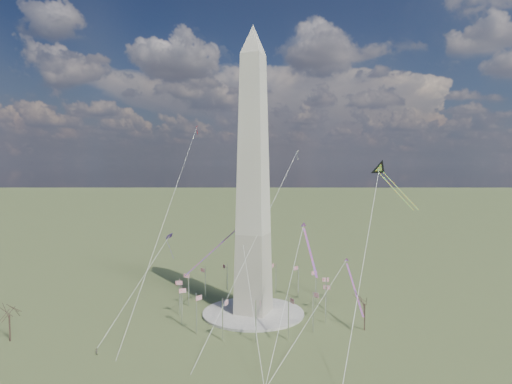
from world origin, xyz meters
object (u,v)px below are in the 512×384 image
(tree_near, at_px, (365,302))
(washington_monument, at_px, (253,179))
(person_west, at_px, (97,351))
(kite_delta_black, at_px, (381,171))

(tree_near, bearing_deg, washington_monument, 176.69)
(washington_monument, bearing_deg, person_west, -121.40)
(washington_monument, xyz_separation_m, kite_delta_black, (41.84, 15.89, 2.78))
(tree_near, xyz_separation_m, kite_delta_black, (2.83, 18.14, 41.47))
(person_west, relative_size, kite_delta_black, 0.10)
(washington_monument, xyz_separation_m, tree_near, (39.02, -2.26, -38.68))
(washington_monument, xyz_separation_m, person_west, (-28.94, -47.40, -47.11))
(kite_delta_black, bearing_deg, tree_near, 34.78)
(washington_monument, bearing_deg, tree_near, -3.31)
(washington_monument, bearing_deg, kite_delta_black, 20.79)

